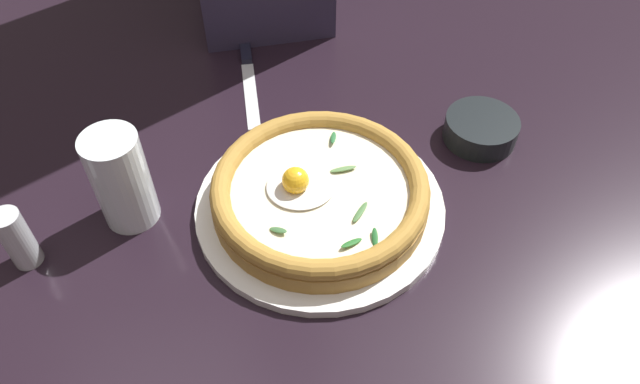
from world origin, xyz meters
name	(u,v)px	position (x,y,z in m)	size (l,w,h in m)	color
ground_plane	(349,199)	(0.00, 0.00, -0.01)	(2.40, 2.40, 0.03)	black
pizza_plate	(320,206)	(0.04, 0.02, 0.01)	(0.30, 0.30, 0.01)	white
pizza	(320,192)	(0.04, 0.02, 0.03)	(0.26, 0.26, 0.06)	#AE7F38
side_bowl	(481,129)	(-0.19, -0.08, 0.02)	(0.10, 0.10, 0.03)	black
table_knife	(247,62)	(0.12, -0.28, 0.00)	(0.02, 0.23, 0.01)	silver
drinking_glass	(123,185)	(0.27, 0.01, 0.05)	(0.06, 0.06, 0.12)	silver
pepper_shaker	(17,239)	(0.38, 0.06, 0.04)	(0.03, 0.03, 0.08)	silver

